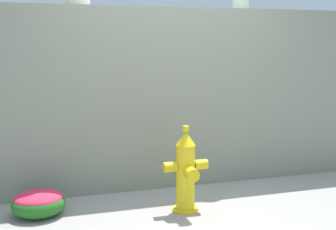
# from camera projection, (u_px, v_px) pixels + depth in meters

# --- Properties ---
(ground_plane) EXTENTS (24.00, 24.00, 0.00)m
(ground_plane) POSITION_uv_depth(u_px,v_px,m) (199.00, 217.00, 4.11)
(ground_plane) COLOR gray
(stone_wall) EXTENTS (5.97, 0.41, 1.96)m
(stone_wall) POSITION_uv_depth(u_px,v_px,m) (164.00, 98.00, 4.99)
(stone_wall) COLOR gray
(stone_wall) RESTS_ON ground
(fire_hydrant) EXTENTS (0.43, 0.35, 0.82)m
(fire_hydrant) POSITION_uv_depth(u_px,v_px,m) (186.00, 173.00, 4.20)
(fire_hydrant) COLOR yellow
(fire_hydrant) RESTS_ON ground
(flower_bush_left) EXTENTS (0.49, 0.44, 0.25)m
(flower_bush_left) POSITION_uv_depth(u_px,v_px,m) (39.00, 202.00, 4.13)
(flower_bush_left) COLOR #22631F
(flower_bush_left) RESTS_ON ground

